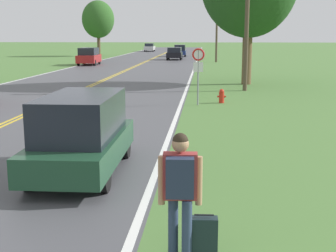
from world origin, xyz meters
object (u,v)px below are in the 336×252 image
(traffic_sign, at_px, (198,62))
(car_dark_blue_van_distant, at_px, (180,50))
(fire_hydrant, at_px, (222,96))
(car_dark_green_van_approaching, at_px, (82,133))
(car_black_hatchback_receding, at_px, (175,53))
(suitcase, at_px, (204,237))
(tree_behind_sign, at_px, (98,19))
(hitchhiker_person, at_px, (180,183))
(car_red_van_mid_far, at_px, (89,56))
(car_silver_sedan_horizon, at_px, (150,47))

(traffic_sign, xyz_separation_m, car_dark_blue_van_distant, (-3.49, 48.29, -1.05))
(fire_hydrant, xyz_separation_m, car_dark_blue_van_distant, (-4.59, 47.52, 0.56))
(car_dark_green_van_approaching, height_order, car_black_hatchback_receding, car_dark_green_van_approaching)
(traffic_sign, height_order, car_black_hatchback_receding, traffic_sign)
(suitcase, bearing_deg, tree_behind_sign, 11.99)
(hitchhiker_person, relative_size, car_black_hatchback_receding, 0.48)
(suitcase, height_order, fire_hydrant, fire_hydrant)
(fire_hydrant, bearing_deg, car_red_van_mid_far, 115.79)
(car_dark_green_van_approaching, bearing_deg, car_dark_blue_van_distant, -179.68)
(traffic_sign, bearing_deg, car_silver_sedan_horizon, 98.64)
(tree_behind_sign, xyz_separation_m, car_dark_blue_van_distant, (12.20, -0.49, -4.49))
(tree_behind_sign, bearing_deg, traffic_sign, -72.16)
(car_red_van_mid_far, bearing_deg, car_dark_green_van_approaching, -168.71)
(traffic_sign, height_order, car_red_van_mid_far, traffic_sign)
(hitchhiker_person, xyz_separation_m, tree_behind_sign, (-15.72, 63.65, 4.26))
(fire_hydrant, xyz_separation_m, car_black_hatchback_receding, (-4.77, 38.24, 0.50))
(hitchhiker_person, distance_m, car_silver_sedan_horizon, 84.55)
(suitcase, xyz_separation_m, car_black_hatchback_receding, (-4.03, 53.78, 0.54))
(hitchhiker_person, relative_size, car_dark_blue_van_distant, 0.45)
(traffic_sign, relative_size, tree_behind_sign, 0.32)
(hitchhiker_person, bearing_deg, traffic_sign, -2.12)
(suitcase, xyz_separation_m, car_dark_blue_van_distant, (-3.85, 63.06, 0.60))
(traffic_sign, bearing_deg, car_dark_blue_van_distant, 94.14)
(hitchhiker_person, distance_m, fire_hydrant, 15.69)
(hitchhiker_person, bearing_deg, fire_hydrant, -6.14)
(hitchhiker_person, relative_size, fire_hydrant, 2.76)
(car_dark_green_van_approaching, distance_m, car_black_hatchback_receding, 49.83)
(traffic_sign, xyz_separation_m, tree_behind_sign, (-15.70, 48.78, 3.43))
(car_dark_blue_van_distant, bearing_deg, car_silver_sedan_horizon, -162.44)
(hitchhiker_person, distance_m, car_black_hatchback_receding, 54.00)
(car_dark_green_van_approaching, height_order, car_dark_blue_van_distant, car_dark_green_van_approaching)
(car_silver_sedan_horizon, bearing_deg, fire_hydrant, -171.74)
(car_black_hatchback_receding, bearing_deg, car_dark_blue_van_distant, 178.58)
(hitchhiker_person, distance_m, car_dark_blue_van_distant, 63.26)
(tree_behind_sign, relative_size, car_dark_green_van_approaching, 1.86)
(car_red_van_mid_far, bearing_deg, car_silver_sedan_horizon, -4.67)
(suitcase, bearing_deg, car_black_hatchback_receding, 2.10)
(fire_hydrant, relative_size, traffic_sign, 0.26)
(fire_hydrant, distance_m, car_silver_sedan_horizon, 69.24)
(traffic_sign, relative_size, car_black_hatchback_receding, 0.67)
(suitcase, distance_m, car_black_hatchback_receding, 53.93)
(car_black_hatchback_receding, relative_size, car_silver_sedan_horizon, 0.77)
(tree_behind_sign, xyz_separation_m, car_black_hatchback_receding, (12.02, -9.77, -4.54))
(tree_behind_sign, bearing_deg, car_dark_blue_van_distant, -2.30)
(fire_hydrant, bearing_deg, tree_behind_sign, 109.28)
(tree_behind_sign, height_order, car_black_hatchback_receding, tree_behind_sign)
(tree_behind_sign, bearing_deg, car_red_van_mid_far, -79.95)
(fire_hydrant, distance_m, traffic_sign, 2.09)
(car_dark_green_van_approaching, bearing_deg, car_red_van_mid_far, -166.83)
(hitchhiker_person, bearing_deg, car_dark_blue_van_distant, 1.00)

